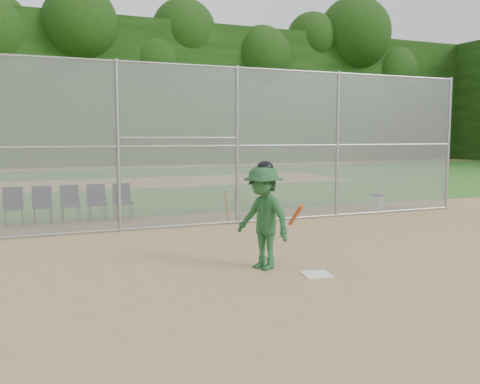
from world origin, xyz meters
name	(u,v)px	position (x,y,z in m)	size (l,w,h in m)	color
ground	(300,273)	(0.00, 0.00, 0.00)	(100.00, 100.00, 0.00)	tan
grass_strip	(111,184)	(0.00, 18.00, 0.01)	(100.00, 100.00, 0.00)	#2E6E21
dirt_patch_far	(111,183)	(0.00, 18.00, 0.01)	(24.00, 24.00, 0.00)	tan
backstop_fence	(200,143)	(0.00, 5.00, 2.07)	(16.09, 0.09, 4.00)	gray
treeline	(101,70)	(0.00, 20.00, 5.50)	(81.00, 60.00, 11.00)	black
home_plate	(316,274)	(0.19, -0.21, 0.01)	(0.44, 0.44, 0.02)	white
batter_at_plate	(263,217)	(-0.43, 0.50, 0.89)	(1.02, 1.43, 1.84)	#20522A
water_cooler	(377,202)	(5.91, 5.68, 0.24)	(0.38, 0.38, 0.48)	white
spare_bats	(232,207)	(0.93, 5.19, 0.41)	(0.36, 0.33, 0.83)	#D84C14
chair_1	(13,207)	(-4.29, 6.88, 0.48)	(0.54, 0.52, 0.96)	#101A3B
chair_2	(42,206)	(-3.61, 6.88, 0.48)	(0.54, 0.52, 0.96)	#101A3B
chair_3	(70,204)	(-2.92, 6.88, 0.48)	(0.54, 0.52, 0.96)	#101A3B
chair_4	(97,203)	(-2.24, 6.88, 0.48)	(0.54, 0.52, 0.96)	#101A3B
chair_5	(123,202)	(-1.56, 6.88, 0.48)	(0.54, 0.52, 0.96)	#101A3B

